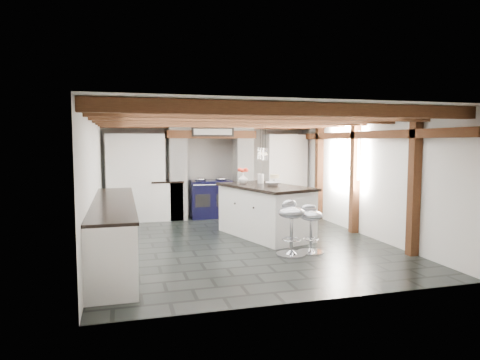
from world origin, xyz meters
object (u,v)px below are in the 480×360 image
object	(u,v)px
kitchen_island	(265,210)
bar_stool_far	(291,221)
bar_stool_near	(311,223)
range_cooker	(211,198)

from	to	relation	value
kitchen_island	bar_stool_far	xyz separation A→B (m)	(-0.05, -1.44, 0.05)
kitchen_island	bar_stool_near	bearing A→B (deg)	-94.28
range_cooker	bar_stool_far	distance (m)	3.80
kitchen_island	bar_stool_far	distance (m)	1.45
range_cooker	bar_stool_near	bearing A→B (deg)	-76.29
range_cooker	kitchen_island	distance (m)	2.39
bar_stool_near	kitchen_island	bearing A→B (deg)	107.00
range_cooker	bar_stool_near	size ratio (longest dim) A/B	1.26
range_cooker	kitchen_island	bearing A→B (deg)	-75.77
range_cooker	bar_stool_far	xyz separation A→B (m)	(0.53, -3.76, 0.09)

